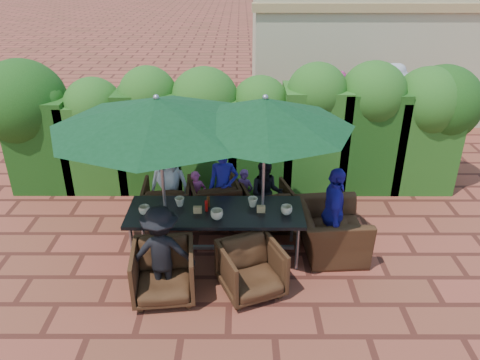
{
  "coord_description": "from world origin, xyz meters",
  "views": [
    {
      "loc": [
        0.15,
        -5.79,
        4.14
      ],
      "look_at": [
        0.14,
        0.4,
        1.05
      ],
      "focal_mm": 35.0,
      "sensor_mm": 36.0,
      "label": 1
    }
  ],
  "objects_px": {
    "chair_far_right": "(267,204)",
    "chair_end_right": "(331,224)",
    "chair_near_left": "(164,270)",
    "umbrella_right": "(265,113)",
    "chair_far_left": "(167,200)",
    "dining_table": "(216,215)",
    "chair_far_mid": "(214,198)",
    "chair_near_right": "(251,267)",
    "umbrella_left": "(157,113)"
  },
  "relations": [
    {
      "from": "chair_far_right",
      "to": "chair_end_right",
      "type": "distance_m",
      "value": 1.18
    },
    {
      "from": "chair_near_left",
      "to": "chair_far_right",
      "type": "bearing_deg",
      "value": 44.64
    },
    {
      "from": "umbrella_right",
      "to": "chair_end_right",
      "type": "xyz_separation_m",
      "value": [
        1.03,
        0.07,
        -1.73
      ]
    },
    {
      "from": "chair_near_left",
      "to": "chair_end_right",
      "type": "height_order",
      "value": "chair_end_right"
    },
    {
      "from": "umbrella_right",
      "to": "chair_end_right",
      "type": "bearing_deg",
      "value": 4.09
    },
    {
      "from": "chair_far_left",
      "to": "chair_far_right",
      "type": "height_order",
      "value": "chair_far_left"
    },
    {
      "from": "chair_far_right",
      "to": "chair_near_left",
      "type": "distance_m",
      "value": 2.26
    },
    {
      "from": "dining_table",
      "to": "chair_far_mid",
      "type": "bearing_deg",
      "value": 94.34
    },
    {
      "from": "chair_far_mid",
      "to": "chair_far_right",
      "type": "distance_m",
      "value": 0.89
    },
    {
      "from": "chair_far_mid",
      "to": "chair_far_right",
      "type": "bearing_deg",
      "value": 155.21
    },
    {
      "from": "chair_far_left",
      "to": "chair_end_right",
      "type": "bearing_deg",
      "value": 157.68
    },
    {
      "from": "chair_far_right",
      "to": "dining_table",
      "type": "bearing_deg",
      "value": 31.44
    },
    {
      "from": "dining_table",
      "to": "chair_near_right",
      "type": "bearing_deg",
      "value": -58.93
    },
    {
      "from": "dining_table",
      "to": "umbrella_right",
      "type": "xyz_separation_m",
      "value": [
        0.68,
        0.01,
        1.54
      ]
    },
    {
      "from": "chair_far_mid",
      "to": "chair_far_left",
      "type": "bearing_deg",
      "value": -8.49
    },
    {
      "from": "umbrella_left",
      "to": "chair_near_right",
      "type": "relative_size",
      "value": 3.7
    },
    {
      "from": "chair_far_right",
      "to": "chair_near_right",
      "type": "relative_size",
      "value": 0.99
    },
    {
      "from": "dining_table",
      "to": "chair_near_left",
      "type": "distance_m",
      "value": 1.15
    },
    {
      "from": "dining_table",
      "to": "chair_near_left",
      "type": "relative_size",
      "value": 3.12
    },
    {
      "from": "chair_far_mid",
      "to": "chair_end_right",
      "type": "xyz_separation_m",
      "value": [
        1.78,
        -0.94,
        0.08
      ]
    },
    {
      "from": "chair_far_mid",
      "to": "chair_near_right",
      "type": "height_order",
      "value": "chair_far_mid"
    },
    {
      "from": "chair_far_left",
      "to": "chair_far_right",
      "type": "xyz_separation_m",
      "value": [
        1.64,
        -0.13,
        -0.01
      ]
    },
    {
      "from": "chair_near_left",
      "to": "chair_end_right",
      "type": "distance_m",
      "value": 2.54
    },
    {
      "from": "umbrella_left",
      "to": "chair_far_mid",
      "type": "xyz_separation_m",
      "value": [
        0.64,
        1.01,
        -1.81
      ]
    },
    {
      "from": "chair_far_left",
      "to": "chair_near_right",
      "type": "bearing_deg",
      "value": 123.66
    },
    {
      "from": "umbrella_right",
      "to": "chair_near_left",
      "type": "distance_m",
      "value": 2.42
    },
    {
      "from": "dining_table",
      "to": "chair_near_right",
      "type": "height_order",
      "value": "chair_near_right"
    },
    {
      "from": "umbrella_left",
      "to": "chair_far_mid",
      "type": "bearing_deg",
      "value": 57.68
    },
    {
      "from": "umbrella_right",
      "to": "chair_far_right",
      "type": "xyz_separation_m",
      "value": [
        0.12,
        0.82,
        -1.83
      ]
    },
    {
      "from": "chair_far_left",
      "to": "chair_near_right",
      "type": "distance_m",
      "value": 2.25
    },
    {
      "from": "chair_far_left",
      "to": "chair_near_left",
      "type": "xyz_separation_m",
      "value": [
        0.21,
        -1.88,
        0.01
      ]
    },
    {
      "from": "umbrella_left",
      "to": "chair_far_mid",
      "type": "distance_m",
      "value": 2.17
    },
    {
      "from": "dining_table",
      "to": "chair_far_left",
      "type": "bearing_deg",
      "value": 131.51
    },
    {
      "from": "umbrella_right",
      "to": "chair_far_right",
      "type": "bearing_deg",
      "value": 81.99
    },
    {
      "from": "chair_near_right",
      "to": "chair_far_left",
      "type": "bearing_deg",
      "value": 104.65
    },
    {
      "from": "chair_near_right",
      "to": "chair_end_right",
      "type": "bearing_deg",
      "value": 15.07
    },
    {
      "from": "chair_near_right",
      "to": "chair_near_left",
      "type": "bearing_deg",
      "value": 161.98
    },
    {
      "from": "chair_far_left",
      "to": "chair_far_right",
      "type": "bearing_deg",
      "value": 172.27
    },
    {
      "from": "chair_far_right",
      "to": "chair_end_right",
      "type": "relative_size",
      "value": 0.69
    },
    {
      "from": "chair_near_left",
      "to": "chair_near_right",
      "type": "bearing_deg",
      "value": -1.93
    },
    {
      "from": "dining_table",
      "to": "umbrella_right",
      "type": "height_order",
      "value": "umbrella_right"
    },
    {
      "from": "umbrella_left",
      "to": "chair_near_right",
      "type": "height_order",
      "value": "umbrella_left"
    },
    {
      "from": "chair_near_left",
      "to": "chair_near_right",
      "type": "xyz_separation_m",
      "value": [
        1.14,
        0.09,
        -0.02
      ]
    },
    {
      "from": "dining_table",
      "to": "chair_far_right",
      "type": "xyz_separation_m",
      "value": [
        0.79,
        0.83,
        -0.29
      ]
    },
    {
      "from": "chair_far_left",
      "to": "chair_near_left",
      "type": "height_order",
      "value": "chair_near_left"
    },
    {
      "from": "chair_near_left",
      "to": "chair_near_right",
      "type": "distance_m",
      "value": 1.14
    },
    {
      "from": "dining_table",
      "to": "chair_far_left",
      "type": "xyz_separation_m",
      "value": [
        -0.85,
        0.96,
        -0.28
      ]
    },
    {
      "from": "umbrella_right",
      "to": "chair_far_mid",
      "type": "distance_m",
      "value": 2.21
    },
    {
      "from": "dining_table",
      "to": "umbrella_right",
      "type": "distance_m",
      "value": 1.68
    },
    {
      "from": "umbrella_right",
      "to": "chair_far_left",
      "type": "distance_m",
      "value": 2.56
    }
  ]
}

